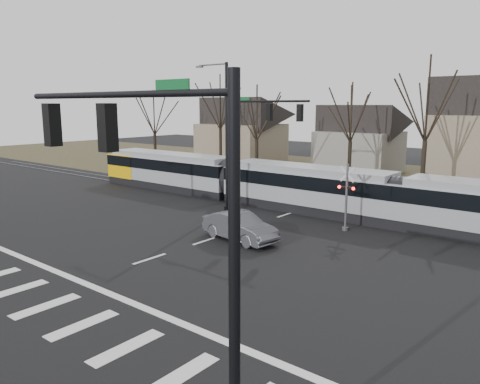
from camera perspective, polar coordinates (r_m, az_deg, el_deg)
The scene contains 14 objects.
ground at distance 22.24m, azimuth -14.94°, elevation -9.18°, with size 140.00×140.00×0.00m, color black.
grass_verge at distance 47.92m, azimuth 17.57°, elevation 1.24°, with size 140.00×28.00×0.01m, color #38331E.
crosswalk at distance 20.33m, azimuth -24.24°, elevation -11.68°, with size 27.00×2.60×0.01m.
stop_line at distance 21.31m, azimuth -18.90°, elevation -10.28°, with size 28.00×0.35×0.01m, color silver.
lane_dashes at distance 33.75m, azimuth 7.50°, elevation -2.13°, with size 0.18×30.00×0.01m.
rail_pair at distance 33.58m, azimuth 7.32°, elevation -2.15°, with size 90.00×1.52×0.06m.
tram at distance 33.25m, azimuth 8.04°, elevation 0.70°, with size 41.89×3.11×3.18m.
sedan at distance 25.82m, azimuth -0.03°, elevation -4.24°, with size 4.91×2.34×1.55m, color #4A4A51.
signal_pole_near_right at distance 9.57m, azimuth -9.44°, elevation -3.01°, with size 6.72×0.44×8.00m.
signal_pole_far at distance 31.48m, azimuth 0.60°, elevation 7.52°, with size 9.28×0.44×10.20m.
rail_crossing_signal at distance 28.26m, azimuth 12.83°, elevation -0.90°, with size 1.08×0.36×4.00m.
tree_row at distance 41.10m, azimuth 17.46°, elevation 6.79°, with size 59.20×7.20×10.00m.
house_a at distance 59.28m, azimuth 0.16°, elevation 7.78°, with size 9.72×8.64×8.60m.
house_b at distance 53.09m, azimuth 14.37°, elevation 6.58°, with size 8.64×7.56×7.65m.
Camera 1 is at (17.10, -12.15, 7.39)m, focal length 35.00 mm.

